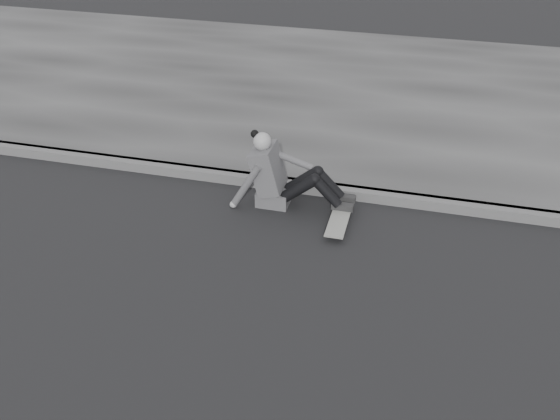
{
  "coord_description": "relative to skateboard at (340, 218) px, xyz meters",
  "views": [
    {
      "loc": [
        0.45,
        -3.62,
        3.78
      ],
      "look_at": [
        -0.82,
        1.35,
        0.5
      ],
      "focal_mm": 40.0,
      "sensor_mm": 36.0,
      "label": 1
    }
  ],
  "objects": [
    {
      "name": "ground",
      "position": [
        0.32,
        -2.0,
        -0.07
      ],
      "size": [
        80.0,
        80.0,
        0.0
      ],
      "primitive_type": "plane",
      "color": "black",
      "rests_on": "ground"
    },
    {
      "name": "curb",
      "position": [
        0.32,
        0.58,
        -0.01
      ],
      "size": [
        24.0,
        0.16,
        0.12
      ],
      "primitive_type": "cube",
      "color": "#4F4F4F",
      "rests_on": "ground"
    },
    {
      "name": "sidewalk",
      "position": [
        0.32,
        3.6,
        -0.01
      ],
      "size": [
        24.0,
        6.0,
        0.12
      ],
      "primitive_type": "cube",
      "color": "#353535",
      "rests_on": "ground"
    },
    {
      "name": "skateboard",
      "position": [
        0.0,
        0.0,
        0.0
      ],
      "size": [
        0.2,
        0.78,
        0.09
      ],
      "color": "#9F9F99",
      "rests_on": "ground"
    },
    {
      "name": "seated_woman",
      "position": [
        -0.73,
        0.25,
        0.29
      ],
      "size": [
        1.38,
        0.46,
        0.88
      ],
      "color": "#48474A",
      "rests_on": "ground"
    }
  ]
}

